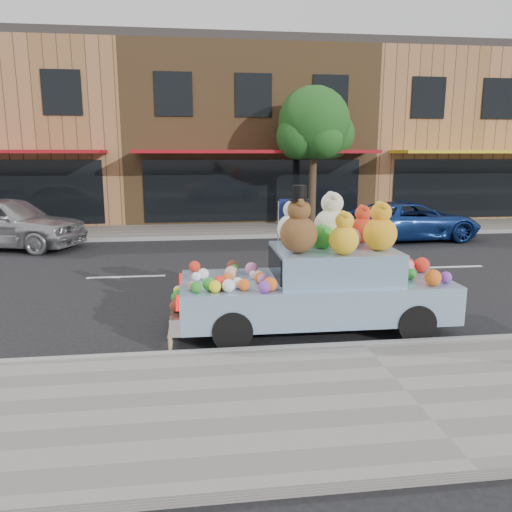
{
  "coord_description": "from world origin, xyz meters",
  "views": [
    {
      "loc": [
        -2.43,
        -11.62,
        2.84
      ],
      "look_at": [
        -1.45,
        -3.98,
        1.25
      ],
      "focal_mm": 35.0,
      "sensor_mm": 36.0,
      "label": 1
    }
  ],
  "objects": [
    {
      "name": "ground",
      "position": [
        0.0,
        0.0,
        0.0
      ],
      "size": [
        120.0,
        120.0,
        0.0
      ],
      "primitive_type": "plane",
      "color": "black",
      "rests_on": "ground"
    },
    {
      "name": "near_sidewalk",
      "position": [
        0.0,
        -6.5,
        0.06
      ],
      "size": [
        60.0,
        3.0,
        0.12
      ],
      "primitive_type": "cube",
      "color": "gray",
      "rests_on": "ground"
    },
    {
      "name": "far_sidewalk",
      "position": [
        0.0,
        6.5,
        0.06
      ],
      "size": [
        60.0,
        3.0,
        0.12
      ],
      "primitive_type": "cube",
      "color": "gray",
      "rests_on": "ground"
    },
    {
      "name": "near_kerb",
      "position": [
        0.0,
        -5.0,
        0.07
      ],
      "size": [
        60.0,
        0.12,
        0.13
      ],
      "primitive_type": "cube",
      "color": "gray",
      "rests_on": "ground"
    },
    {
      "name": "far_kerb",
      "position": [
        0.0,
        5.0,
        0.07
      ],
      "size": [
        60.0,
        0.12,
        0.13
      ],
      "primitive_type": "cube",
      "color": "gray",
      "rests_on": "ground"
    },
    {
      "name": "storefront_left",
      "position": [
        -10.0,
        11.97,
        3.64
      ],
      "size": [
        10.0,
        9.8,
        7.3
      ],
      "color": "#A56C45",
      "rests_on": "ground"
    },
    {
      "name": "storefront_mid",
      "position": [
        0.0,
        11.97,
        3.64
      ],
      "size": [
        10.0,
        9.8,
        7.3
      ],
      "color": "brown",
      "rests_on": "ground"
    },
    {
      "name": "storefront_right",
      "position": [
        10.0,
        11.97,
        3.64
      ],
      "size": [
        10.0,
        9.8,
        7.3
      ],
      "color": "#A56C45",
      "rests_on": "ground"
    },
    {
      "name": "street_tree",
      "position": [
        2.03,
        6.55,
        3.69
      ],
      "size": [
        3.0,
        2.7,
        5.22
      ],
      "color": "#38281C",
      "rests_on": "ground"
    },
    {
      "name": "car_silver",
      "position": [
        -8.02,
        4.17,
        0.8
      ],
      "size": [
        5.06,
        3.24,
        1.61
      ],
      "primitive_type": "imported",
      "rotation": [
        0.0,
        0.0,
        1.26
      ],
      "color": "#A7A8AC",
      "rests_on": "ground"
    },
    {
      "name": "car_blue",
      "position": [
        4.76,
        4.07,
        0.64
      ],
      "size": [
        4.72,
        2.4,
        1.28
      ],
      "primitive_type": "imported",
      "rotation": [
        0.0,
        0.0,
        1.63
      ],
      "color": "navy",
      "rests_on": "ground"
    },
    {
      "name": "art_car",
      "position": [
        -0.44,
        -3.96,
        0.83
      ],
      "size": [
        4.51,
        1.82,
        2.38
      ],
      "rotation": [
        0.0,
        0.0,
        -0.01
      ],
      "color": "black",
      "rests_on": "ground"
    }
  ]
}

